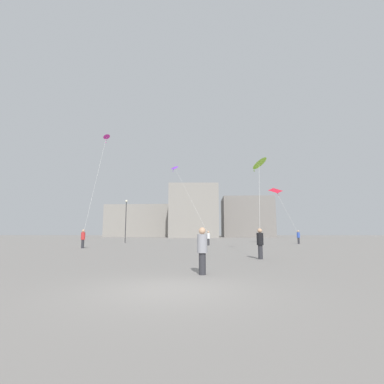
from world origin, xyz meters
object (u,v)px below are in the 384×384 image
Objects in this scene: kite_lime_diamond at (259,163)px; kite_crimson_delta at (276,191)px; building_left_hall at (141,221)px; building_centre_hall at (193,212)px; person_in_white at (208,237)px; kite_violet_diamond at (175,168)px; person_in_red at (83,238)px; kite_magenta_diamond at (106,138)px; person_in_grey at (202,248)px; person_in_blue at (298,236)px; person_in_black at (260,242)px; lamppost_east at (126,215)px; building_right_hall at (246,217)px.

kite_crimson_delta is (5.53, 15.58, 0.03)m from kite_lime_diamond.
building_centre_hall is at bearing -30.27° from building_left_hall.
person_in_white is 0.27× the size of kite_crimson_delta.
person_in_white is at bearing -49.64° from kite_violet_diamond.
person_in_red is at bearing -106.15° from person_in_white.
kite_lime_diamond is at bearing -32.36° from kite_magenta_diamond.
person_in_grey is 75.11m from building_centre_hall.
person_in_blue is 18.48m from kite_lime_diamond.
person_in_black is 28.29m from lamppost_east.
person_in_black is 0.07× the size of building_left_hall.
person_in_white is 0.14× the size of kite_magenta_diamond.
kite_lime_diamond is (1.39, 5.93, 6.06)m from person_in_black.
kite_lime_diamond is (4.70, 11.84, 6.09)m from person_in_grey.
building_left_hall is 20.98m from building_centre_hall.
person_in_black is at bearing -103.16° from kite_lime_diamond.
building_centre_hall is (-5.21, 68.86, 6.83)m from person_in_black.
building_left_hall reaches higher than person_in_black.
person_in_white is 22.71m from person_in_grey.
kite_magenta_diamond is at bearing 147.64° from kite_lime_diamond.
lamppost_east is (0.39, 13.82, 3.07)m from person_in_red.
building_left_hall is 55.79m from lamppost_east.
kite_lime_diamond is 1.10× the size of lamppost_east.
kite_violet_diamond is (-6.80, 22.00, 9.45)m from person_in_black.
kite_violet_diamond is 0.61× the size of building_centre_hall.
person_in_white is 16.99m from kite_magenta_diamond.
person_in_black is 0.25× the size of kite_lime_diamond.
building_left_hall is (-8.62, 63.31, -7.33)m from kite_magenta_diamond.
person_in_red is at bearing 163.78° from kite_lime_diamond.
building_centre_hall is (18.00, -10.51, 2.40)m from building_left_hall.
kite_violet_diamond is at bearing 126.73° from person_in_black.
building_centre_hall is 21.89m from building_right_hall.
building_centre_hall is at bearing 95.99° from kite_lime_diamond.
kite_crimson_delta is (10.23, 27.42, 6.12)m from person_in_grey.
person_in_red is 17.88m from person_in_black.
kite_crimson_delta is 21.37m from lamppost_east.
person_in_red is 1.06× the size of person_in_grey.
person_in_grey is 29.90m from kite_crimson_delta.
building_centre_hall is (1.59, 46.86, -2.62)m from kite_violet_diamond.
kite_lime_diamond reaches higher than kite_crimson_delta.
kite_crimson_delta reaches higher than person_in_white.
person_in_blue is 6.61m from kite_crimson_delta.
person_in_black is (14.45, -10.54, -0.03)m from person_in_red.
person_in_blue is 23.99m from lamppost_east.
building_left_hall is at bearing -154.79° from person_in_red.
person_in_blue is at bearing -72.73° from building_centre_hall.
building_right_hall is (27.38, 65.20, -6.09)m from kite_magenta_diamond.
lamppost_east is at bearing 172.28° from kite_crimson_delta.
person_in_blue is 0.11× the size of building_centre_hall.
kite_violet_diamond is 62.53m from building_right_hall.
lamppost_east is (9.16, -55.01, -1.33)m from building_left_hall.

